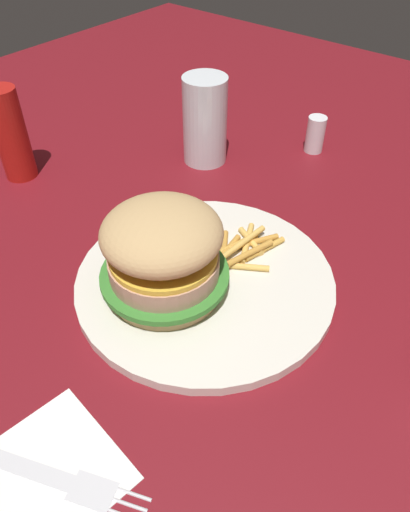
% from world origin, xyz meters
% --- Properties ---
extents(ground_plane, '(1.60, 1.60, 0.00)m').
position_xyz_m(ground_plane, '(0.00, 0.00, 0.00)').
color(ground_plane, maroon).
extents(plate, '(0.28, 0.28, 0.01)m').
position_xyz_m(plate, '(-0.02, 0.01, 0.01)').
color(plate, silver).
rests_on(plate, ground_plane).
extents(sandwich, '(0.13, 0.13, 0.10)m').
position_xyz_m(sandwich, '(-0.04, -0.03, 0.06)').
color(sandwich, tan).
rests_on(sandwich, plate).
extents(fries_pile, '(0.08, 0.10, 0.01)m').
position_xyz_m(fries_pile, '(-0.01, 0.06, 0.02)').
color(fries_pile, '#E5B251').
rests_on(fries_pile, plate).
extents(napkin, '(0.12, 0.12, 0.00)m').
position_xyz_m(napkin, '(0.01, -0.24, 0.00)').
color(napkin, white).
rests_on(napkin, ground_plane).
extents(fork, '(0.17, 0.08, 0.00)m').
position_xyz_m(fork, '(0.02, -0.24, 0.00)').
color(fork, silver).
rests_on(fork, napkin).
extents(drink_glass, '(0.06, 0.06, 0.13)m').
position_xyz_m(drink_glass, '(-0.19, 0.21, 0.06)').
color(drink_glass, silver).
rests_on(drink_glass, ground_plane).
extents(ketchup_bottle, '(0.04, 0.04, 0.13)m').
position_xyz_m(ketchup_bottle, '(-0.37, 0.01, 0.06)').
color(ketchup_bottle, '#B21914').
rests_on(ketchup_bottle, ground_plane).
extents(salt_shaker, '(0.03, 0.03, 0.06)m').
position_xyz_m(salt_shaker, '(-0.08, 0.34, 0.03)').
color(salt_shaker, white).
rests_on(salt_shaker, ground_plane).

